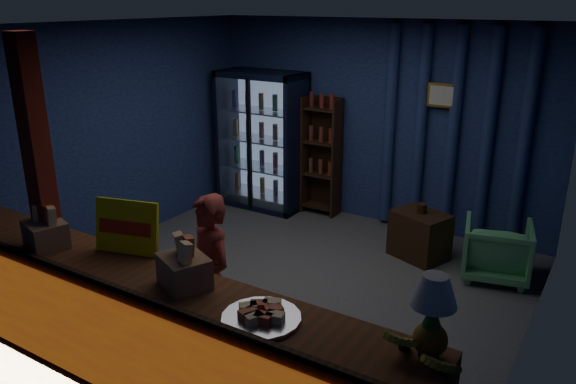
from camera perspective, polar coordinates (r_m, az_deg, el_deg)
name	(u,v)px	position (r m, az deg, el deg)	size (l,w,h in m)	color
ground	(285,284)	(5.92, -0.28, -9.35)	(4.60, 4.60, 0.00)	#515154
room_walls	(285,137)	(5.36, -0.30, 5.59)	(4.60, 4.60, 4.60)	navy
counter	(148,332)	(4.41, -14.05, -13.63)	(4.40, 0.57, 0.99)	brown
support_post	(44,202)	(4.82, -23.53, -0.91)	(0.16, 0.16, 2.60)	maroon
beverage_cooler	(265,141)	(7.89, -2.38, 5.22)	(1.20, 0.62, 1.90)	black
bottle_shelf	(323,157)	(7.62, 3.54, 3.60)	(0.50, 0.28, 1.60)	#342110
curtain_folds	(453,134)	(6.95, 16.41, 5.66)	(1.74, 0.14, 2.50)	navy
framed_picture	(443,96)	(6.87, 15.44, 9.43)	(0.36, 0.04, 0.28)	gold
shopkeeper	(210,279)	(4.55, -7.91, -8.78)	(0.51, 0.34, 1.41)	maroon
green_chair	(496,250)	(6.33, 20.41, -5.54)	(0.67, 0.68, 0.62)	#5FBE71
side_table	(420,235)	(6.56, 13.23, -4.28)	(0.71, 0.62, 0.65)	#342110
yellow_sign	(127,227)	(4.48, -16.08, -3.43)	(0.53, 0.24, 0.42)	yellow
snack_box_left	(45,233)	(4.82, -23.41, -3.80)	(0.39, 0.35, 0.35)	#9F6F4C
snack_box_centre	(184,269)	(3.91, -10.51, -7.71)	(0.42, 0.39, 0.36)	#9F6F4C
pastry_tray	(261,316)	(3.52, -2.73, -12.49)	(0.49, 0.49, 0.08)	silver
banana_bunches	(422,351)	(3.19, 13.50, -15.46)	(0.50, 0.29, 0.17)	gold
table_lamp	(434,294)	(3.11, 14.64, -9.98)	(0.25, 0.25, 0.50)	black
pineapple	(430,334)	(3.24, 14.28, -13.84)	(0.19, 0.19, 0.33)	#8D5819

